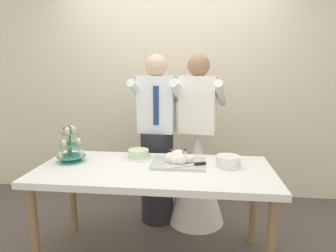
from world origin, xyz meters
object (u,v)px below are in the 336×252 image
round_cake (139,154)px  person_bride (197,166)px  cupcake_stand (71,147)px  main_cake_tray (179,160)px  dessert_table (154,177)px  person_groom (157,149)px  plate_stack (228,161)px

round_cake → person_bride: person_bride is taller
cupcake_stand → main_cake_tray: bearing=0.6°
dessert_table → main_cake_tray: bearing=27.8°
round_cake → person_groom: bearing=76.2°
dessert_table → plate_stack: size_ratio=9.34×
cupcake_stand → person_groom: (0.63, 0.55, -0.15)m
main_cake_tray → round_cake: main_cake_tray is taller
person_groom → person_bride: same height
cupcake_stand → person_groom: size_ratio=0.18×
dessert_table → round_cake: 0.31m
cupcake_stand → plate_stack: bearing=-0.0°
person_bride → round_cake: bearing=-139.1°
cupcake_stand → round_cake: 0.56m
round_cake → person_bride: 0.69m
plate_stack → person_groom: (-0.64, 0.55, -0.07)m
main_cake_tray → round_cake: bearing=158.4°
dessert_table → main_cake_tray: size_ratio=4.25×
round_cake → person_bride: (0.49, 0.42, -0.23)m
main_cake_tray → person_bride: 0.63m
person_groom → main_cake_tray: bearing=-65.0°
round_cake → dessert_table: bearing=-53.9°
dessert_table → main_cake_tray: 0.23m
main_cake_tray → plate_stack: bearing=-1.5°
main_cake_tray → person_groom: person_groom is taller
dessert_table → person_bride: bearing=64.1°
dessert_table → person_groom: size_ratio=1.08×
main_cake_tray → plate_stack: (0.38, -0.01, 0.00)m
cupcake_stand → main_cake_tray: (0.88, 0.01, -0.08)m
main_cake_tray → cupcake_stand: bearing=-179.4°
round_cake → person_groom: person_groom is taller
dessert_table → round_cake: round_cake is taller
plate_stack → round_cake: plate_stack is taller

